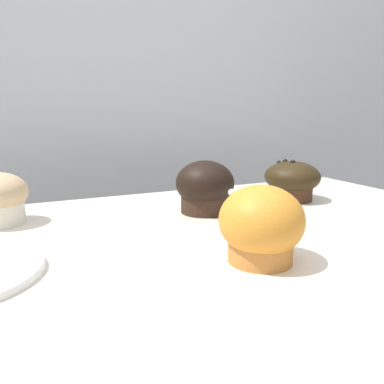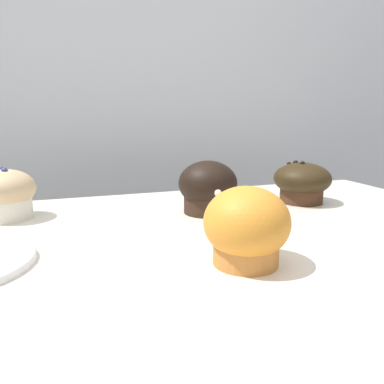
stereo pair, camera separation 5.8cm
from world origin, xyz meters
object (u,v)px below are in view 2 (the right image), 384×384
at_px(muffin_front_center, 246,228).
at_px(muffin_back_right, 208,188).
at_px(muffin_back_left, 6,194).
at_px(muffin_front_left, 302,182).

distance_m(muffin_front_center, muffin_back_right, 0.22).
bearing_deg(muffin_back_right, muffin_back_left, 168.48).
height_order(muffin_front_center, muffin_front_left, muffin_front_center).
xyz_separation_m(muffin_front_center, muffin_front_left, (0.23, 0.23, -0.00)).
bearing_deg(muffin_front_left, muffin_back_right, -175.70).
height_order(muffin_front_center, muffin_back_right, same).
bearing_deg(muffin_front_left, muffin_back_left, 174.44).
height_order(muffin_back_right, muffin_front_left, muffin_back_right).
distance_m(muffin_front_center, muffin_back_left, 0.40).
xyz_separation_m(muffin_back_left, muffin_front_left, (0.51, -0.05, -0.00)).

